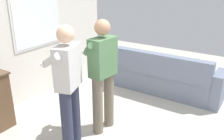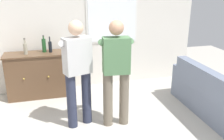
{
  "view_description": "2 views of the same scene",
  "coord_description": "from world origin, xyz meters",
  "px_view_note": "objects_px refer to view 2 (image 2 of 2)",
  "views": [
    {
      "loc": [
        -2.35,
        -1.03,
        2.22
      ],
      "look_at": [
        0.29,
        0.67,
        1.02
      ],
      "focal_mm": 40.0,
      "sensor_mm": 36.0,
      "label": 1
    },
    {
      "loc": [
        -0.62,
        -2.57,
        2.17
      ],
      "look_at": [
        0.25,
        0.74,
        0.98
      ],
      "focal_mm": 40.0,
      "sensor_mm": 36.0,
      "label": 2
    }
  ],
  "objects_px": {
    "couch": "(217,101)",
    "bottle_wine_green": "(44,45)",
    "bottle_spirits_clear": "(50,47)",
    "person_standing_left": "(77,69)",
    "person_standing_right": "(116,69)",
    "sideboard_cabinet": "(37,75)",
    "bottle_liquor_amber": "(25,48)"
  },
  "relations": [
    {
      "from": "couch",
      "to": "sideboard_cabinet",
      "type": "xyz_separation_m",
      "value": [
        -2.89,
        1.71,
        0.12
      ]
    },
    {
      "from": "person_standing_left",
      "to": "sideboard_cabinet",
      "type": "bearing_deg",
      "value": 117.55
    },
    {
      "from": "bottle_spirits_clear",
      "to": "person_standing_right",
      "type": "relative_size",
      "value": 0.18
    },
    {
      "from": "sideboard_cabinet",
      "to": "bottle_spirits_clear",
      "type": "height_order",
      "value": "bottle_spirits_clear"
    },
    {
      "from": "couch",
      "to": "bottle_spirits_clear",
      "type": "relative_size",
      "value": 7.26
    },
    {
      "from": "couch",
      "to": "bottle_wine_green",
      "type": "xyz_separation_m",
      "value": [
        -2.7,
        1.76,
        0.7
      ]
    },
    {
      "from": "bottle_liquor_amber",
      "to": "bottle_spirits_clear",
      "type": "height_order",
      "value": "same"
    },
    {
      "from": "sideboard_cabinet",
      "to": "bottle_spirits_clear",
      "type": "xyz_separation_m",
      "value": [
        0.31,
        0.01,
        0.56
      ]
    },
    {
      "from": "couch",
      "to": "person_standing_left",
      "type": "xyz_separation_m",
      "value": [
        -2.22,
        0.42,
        0.6
      ]
    },
    {
      "from": "sideboard_cabinet",
      "to": "bottle_liquor_amber",
      "type": "relative_size",
      "value": 3.78
    },
    {
      "from": "bottle_wine_green",
      "to": "bottle_liquor_amber",
      "type": "distance_m",
      "value": 0.35
    },
    {
      "from": "bottle_liquor_amber",
      "to": "sideboard_cabinet",
      "type": "bearing_deg",
      "value": 11.9
    },
    {
      "from": "person_standing_left",
      "to": "person_standing_right",
      "type": "height_order",
      "value": "same"
    },
    {
      "from": "bottle_wine_green",
      "to": "couch",
      "type": "bearing_deg",
      "value": -33.0
    },
    {
      "from": "sideboard_cabinet",
      "to": "person_standing_right",
      "type": "bearing_deg",
      "value": -48.9
    },
    {
      "from": "sideboard_cabinet",
      "to": "bottle_liquor_amber",
      "type": "distance_m",
      "value": 0.58
    },
    {
      "from": "couch",
      "to": "person_standing_left",
      "type": "bearing_deg",
      "value": 169.27
    },
    {
      "from": "bottle_spirits_clear",
      "to": "person_standing_left",
      "type": "xyz_separation_m",
      "value": [
        0.36,
        -1.29,
        -0.07
      ]
    },
    {
      "from": "sideboard_cabinet",
      "to": "person_standing_right",
      "type": "height_order",
      "value": "person_standing_right"
    },
    {
      "from": "couch",
      "to": "bottle_wine_green",
      "type": "bearing_deg",
      "value": 147.0
    },
    {
      "from": "sideboard_cabinet",
      "to": "bottle_spirits_clear",
      "type": "relative_size",
      "value": 3.76
    },
    {
      "from": "couch",
      "to": "bottle_spirits_clear",
      "type": "distance_m",
      "value": 3.18
    },
    {
      "from": "couch",
      "to": "sideboard_cabinet",
      "type": "height_order",
      "value": "sideboard_cabinet"
    },
    {
      "from": "couch",
      "to": "bottle_wine_green",
      "type": "distance_m",
      "value": 3.3
    },
    {
      "from": "person_standing_right",
      "to": "bottle_liquor_amber",
      "type": "bearing_deg",
      "value": 135.06
    },
    {
      "from": "couch",
      "to": "sideboard_cabinet",
      "type": "bearing_deg",
      "value": 149.49
    },
    {
      "from": "bottle_liquor_amber",
      "to": "bottle_spirits_clear",
      "type": "xyz_separation_m",
      "value": [
        0.46,
        0.04,
        -0.0
      ]
    },
    {
      "from": "person_standing_right",
      "to": "person_standing_left",
      "type": "bearing_deg",
      "value": 166.44
    },
    {
      "from": "sideboard_cabinet",
      "to": "couch",
      "type": "bearing_deg",
      "value": -30.51
    },
    {
      "from": "bottle_wine_green",
      "to": "person_standing_left",
      "type": "bearing_deg",
      "value": -70.22
    },
    {
      "from": "bottle_wine_green",
      "to": "bottle_liquor_amber",
      "type": "height_order",
      "value": "bottle_wine_green"
    },
    {
      "from": "bottle_liquor_amber",
      "to": "bottle_spirits_clear",
      "type": "relative_size",
      "value": 1.0
    }
  ]
}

